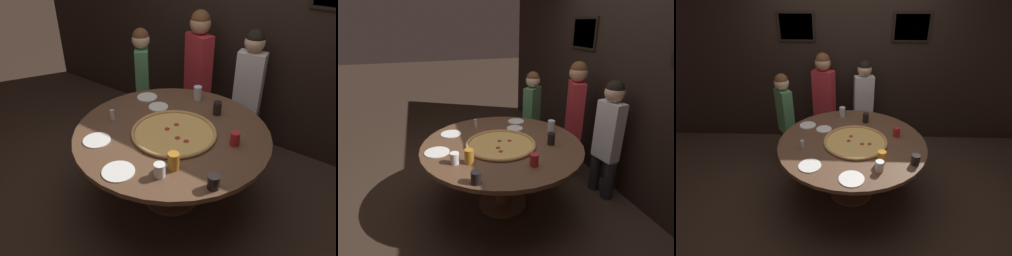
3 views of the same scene
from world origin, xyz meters
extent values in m
plane|color=#38281E|center=(0.00, 0.00, 0.00)|extent=(24.00, 24.00, 0.00)
cube|color=black|center=(0.00, 1.41, 1.30)|extent=(6.40, 0.06, 2.60)
cylinder|color=brown|center=(0.00, 0.00, 0.72)|extent=(1.62, 1.62, 0.04)
cylinder|color=brown|center=(0.00, 0.00, 0.35)|extent=(0.16, 0.16, 0.70)
cylinder|color=brown|center=(0.00, 0.00, 0.02)|extent=(0.52, 0.52, 0.04)
cylinder|color=#EAB75B|center=(0.04, -0.03, 0.75)|extent=(0.66, 0.66, 0.01)
torus|color=tan|center=(0.04, -0.03, 0.76)|extent=(0.70, 0.70, 0.03)
cylinder|color=#A8281E|center=(0.19, -0.07, 0.75)|extent=(0.04, 0.04, 0.00)
cylinder|color=#A8281E|center=(-0.01, 0.08, 0.75)|extent=(0.04, 0.04, 0.00)
cylinder|color=#A8281E|center=(-0.04, -0.02, 0.75)|extent=(0.04, 0.04, 0.00)
cylinder|color=#A8281E|center=(0.11, -0.08, 0.75)|extent=(0.04, 0.04, 0.00)
cylinder|color=silver|center=(-0.13, 0.62, 0.81)|extent=(0.08, 0.08, 0.13)
cylinder|color=black|center=(0.17, 0.46, 0.80)|extent=(0.08, 0.08, 0.12)
cylinder|color=#B22328|center=(0.51, 0.13, 0.79)|extent=(0.08, 0.08, 0.11)
cylinder|color=white|center=(0.26, -0.51, 0.79)|extent=(0.08, 0.08, 0.10)
cylinder|color=#BC7A23|center=(0.29, -0.39, 0.80)|extent=(0.08, 0.08, 0.13)
cylinder|color=black|center=(0.61, -0.40, 0.79)|extent=(0.08, 0.08, 0.10)
cylinder|color=white|center=(-0.40, -0.47, 0.74)|extent=(0.22, 0.22, 0.01)
cylinder|color=white|center=(-0.34, 0.26, 0.74)|extent=(0.18, 0.18, 0.01)
cylinder|color=white|center=(0.00, -0.65, 0.74)|extent=(0.23, 0.23, 0.01)
cylinder|color=white|center=(-0.55, 0.35, 0.74)|extent=(0.20, 0.20, 0.01)
cylinder|color=silver|center=(-0.52, -0.16, 0.78)|extent=(0.04, 0.04, 0.08)
cylinder|color=#B7B7BC|center=(-0.52, -0.16, 0.83)|extent=(0.04, 0.04, 0.01)
cylinder|color=#232328|center=(-0.31, 1.05, 0.25)|extent=(0.17, 0.17, 0.50)
cylinder|color=#232328|center=(-0.52, 1.13, 0.25)|extent=(0.17, 0.17, 0.50)
cube|color=red|center=(-0.42, 1.09, 0.86)|extent=(0.34, 0.26, 0.71)
sphere|color=tan|center=(-0.42, 1.09, 1.32)|extent=(0.22, 0.22, 0.22)
sphere|color=brown|center=(-0.42, 1.09, 1.36)|extent=(0.20, 0.20, 0.20)
cylinder|color=#232328|center=(-0.86, 0.64, 0.22)|extent=(0.17, 0.17, 0.44)
cylinder|color=#232328|center=(-0.98, 0.80, 0.22)|extent=(0.17, 0.17, 0.44)
cube|color=#4C8C59|center=(-0.92, 0.72, 0.75)|extent=(0.27, 0.30, 0.62)
sphere|color=beige|center=(-0.92, 0.72, 1.15)|extent=(0.19, 0.19, 0.19)
sphere|color=brown|center=(-0.92, 0.72, 1.19)|extent=(0.18, 0.18, 0.18)
cylinder|color=#232328|center=(0.27, 1.17, 0.23)|extent=(0.14, 0.14, 0.47)
cylinder|color=#232328|center=(0.06, 1.14, 0.23)|extent=(0.14, 0.14, 0.47)
cube|color=white|center=(0.16, 1.16, 0.79)|extent=(0.30, 0.19, 0.65)
sphere|color=beige|center=(0.16, 1.16, 1.22)|extent=(0.20, 0.20, 0.20)
sphere|color=black|center=(0.16, 1.16, 1.25)|extent=(0.19, 0.19, 0.19)
camera|label=1|loc=(1.31, -1.86, 2.22)|focal=35.00mm
camera|label=2|loc=(2.30, -0.71, 1.89)|focal=28.00mm
camera|label=3|loc=(-0.01, -2.47, 2.27)|focal=28.00mm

